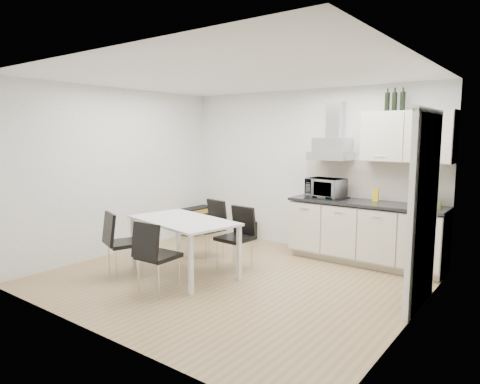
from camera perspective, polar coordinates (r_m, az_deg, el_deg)
The scene contains 15 objects.
ground at distance 5.74m, azimuth -1.20°, elevation -11.46°, with size 4.50×4.50×0.00m, color tan.
wall_back at distance 7.13m, azimuth 8.72°, elevation 2.91°, with size 4.50×0.10×2.60m, color white.
wall_front at distance 4.08m, azimuth -18.81°, elevation -0.92°, with size 4.50×0.10×2.60m, color white.
wall_left at distance 7.06m, azimuth -15.80°, elevation 2.66°, with size 0.10×4.00×2.60m, color white.
wall_right at distance 4.45m, azimuth 22.27°, elevation -0.41°, with size 0.10×4.00×2.60m, color white.
ceiling at distance 5.47m, azimuth -1.28°, elevation 15.23°, with size 4.50×4.50×0.00m, color white.
doorway at distance 5.02m, azimuth 23.27°, elevation -2.48°, with size 0.08×1.04×2.10m, color white.
kitchenette at distance 6.47m, azimuth 16.82°, elevation -2.01°, with size 2.22×0.64×2.52m.
dining_table at distance 5.81m, azimuth -7.58°, elevation -4.35°, with size 1.65×1.14×0.75m.
chair_far_left at distance 6.58m, azimuth -4.38°, elevation -5.00°, with size 0.44×0.50×0.88m, color black, non-canonical shape.
chair_far_right at distance 5.97m, azimuth -0.75°, elevation -6.30°, with size 0.44×0.50×0.88m, color black, non-canonical shape.
chair_near_left at distance 5.90m, azimuth -15.12°, elevation -6.72°, with size 0.44×0.50×0.88m, color black, non-canonical shape.
chair_near_right at distance 5.23m, azimuth -10.80°, elevation -8.47°, with size 0.44×0.50×0.88m, color black, non-canonical shape.
guitar_amp at distance 8.20m, azimuth -5.70°, elevation -3.78°, with size 0.29×0.62×0.51m.
floor_speaker at distance 7.76m, azimuth 1.44°, elevation -5.17°, with size 0.19×0.17×0.31m, color black.
Camera 1 is at (3.34, -4.27, 1.88)m, focal length 32.00 mm.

